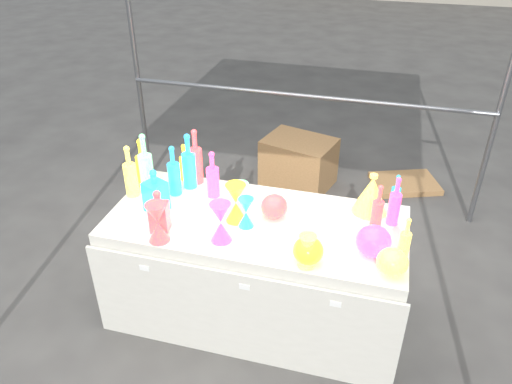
% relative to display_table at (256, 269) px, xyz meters
% --- Properties ---
extents(ground, '(80.00, 80.00, 0.00)m').
position_rel_display_table_xyz_m(ground, '(-0.00, 0.01, -0.37)').
color(ground, '#5D5A56').
rests_on(ground, ground).
extents(display_table, '(1.84, 0.83, 0.75)m').
position_rel_display_table_xyz_m(display_table, '(0.00, 0.00, 0.00)').
color(display_table, silver).
rests_on(display_table, ground).
extents(cardboard_box_closed, '(0.73, 0.61, 0.46)m').
position_rel_display_table_xyz_m(cardboard_box_closed, '(-0.06, 1.76, -0.14)').
color(cardboard_box_closed, '#B28150').
rests_on(cardboard_box_closed, ground).
extents(cardboard_box_flat, '(0.71, 0.61, 0.05)m').
position_rel_display_table_xyz_m(cardboard_box_flat, '(0.95, 1.97, -0.35)').
color(cardboard_box_flat, '#B28150').
rests_on(cardboard_box_flat, ground).
extents(bottle_0, '(0.07, 0.07, 0.26)m').
position_rel_display_table_xyz_m(bottle_0, '(-0.60, 0.36, 0.51)').
color(bottle_0, '#C03E12').
rests_on(bottle_0, display_table).
extents(bottle_1, '(0.09, 0.09, 0.35)m').
position_rel_display_table_xyz_m(bottle_1, '(-0.59, 0.17, 0.55)').
color(bottle_1, '#167C1F').
rests_on(bottle_1, display_table).
extents(bottle_2, '(0.10, 0.10, 0.39)m').
position_rel_display_table_xyz_m(bottle_2, '(-0.50, 0.34, 0.57)').
color(bottle_2, orange).
rests_on(bottle_2, display_table).
extents(bottle_3, '(0.10, 0.10, 0.32)m').
position_rel_display_table_xyz_m(bottle_3, '(-0.34, 0.21, 0.54)').
color(bottle_3, blue).
rests_on(bottle_3, display_table).
extents(bottle_4, '(0.10, 0.10, 0.36)m').
position_rel_display_table_xyz_m(bottle_4, '(-0.85, 0.08, 0.55)').
color(bottle_4, '#116A6C').
rests_on(bottle_4, display_table).
extents(bottle_5, '(0.09, 0.09, 0.41)m').
position_rel_display_table_xyz_m(bottle_5, '(-0.77, 0.15, 0.58)').
color(bottle_5, '#B8248C').
rests_on(bottle_5, display_table).
extents(bottle_6, '(0.11, 0.11, 0.34)m').
position_rel_display_table_xyz_m(bottle_6, '(-0.83, 0.21, 0.55)').
color(bottle_6, '#C03E12').
rests_on(bottle_6, display_table).
extents(bottle_7, '(0.11, 0.11, 0.39)m').
position_rel_display_table_xyz_m(bottle_7, '(-0.53, 0.27, 0.57)').
color(bottle_7, '#167C1F').
rests_on(bottle_7, display_table).
extents(decanter_1, '(0.12, 0.12, 0.26)m').
position_rel_display_table_xyz_m(decanter_1, '(-0.52, -0.22, 0.51)').
color(decanter_1, orange).
rests_on(decanter_1, display_table).
extents(decanter_2, '(0.16, 0.16, 0.29)m').
position_rel_display_table_xyz_m(decanter_2, '(-0.62, -0.04, 0.52)').
color(decanter_2, '#167C1F').
rests_on(decanter_2, display_table).
extents(hourglass_0, '(0.14, 0.14, 0.24)m').
position_rel_display_table_xyz_m(hourglass_0, '(-0.48, -0.33, 0.50)').
color(hourglass_0, orange).
rests_on(hourglass_0, display_table).
extents(hourglass_1, '(0.13, 0.13, 0.24)m').
position_rel_display_table_xyz_m(hourglass_1, '(-0.14, -0.23, 0.50)').
color(hourglass_1, blue).
rests_on(hourglass_1, display_table).
extents(hourglass_2, '(0.12, 0.12, 0.19)m').
position_rel_display_table_xyz_m(hourglass_2, '(0.37, -0.33, 0.47)').
color(hourglass_2, '#116A6C').
rests_on(hourglass_2, display_table).
extents(hourglass_3, '(0.10, 0.10, 0.21)m').
position_rel_display_table_xyz_m(hourglass_3, '(-0.11, 0.06, 0.48)').
color(hourglass_3, '#B8248C').
rests_on(hourglass_3, display_table).
extents(hourglass_4, '(0.13, 0.13, 0.25)m').
position_rel_display_table_xyz_m(hourglass_4, '(-0.12, -0.02, 0.50)').
color(hourglass_4, '#C03E12').
rests_on(hourglass_4, display_table).
extents(hourglass_5, '(0.11, 0.11, 0.19)m').
position_rel_display_table_xyz_m(hourglass_5, '(-0.04, -0.06, 0.47)').
color(hourglass_5, '#167C1F').
rests_on(hourglass_5, display_table).
extents(globe_0, '(0.21, 0.21, 0.13)m').
position_rel_display_table_xyz_m(globe_0, '(0.37, -0.29, 0.44)').
color(globe_0, '#C03E12').
rests_on(globe_0, display_table).
extents(globe_1, '(0.17, 0.17, 0.13)m').
position_rel_display_table_xyz_m(globe_1, '(0.80, -0.27, 0.44)').
color(globe_1, '#116A6C').
rests_on(globe_1, display_table).
extents(globe_2, '(0.21, 0.21, 0.13)m').
position_rel_display_table_xyz_m(globe_2, '(0.10, 0.08, 0.44)').
color(globe_2, orange).
rests_on(globe_2, display_table).
extents(globe_3, '(0.25, 0.25, 0.16)m').
position_rel_display_table_xyz_m(globe_3, '(0.70, -0.14, 0.45)').
color(globe_3, blue).
rests_on(globe_3, display_table).
extents(lampshade_3, '(0.27, 0.27, 0.26)m').
position_rel_display_table_xyz_m(lampshade_3, '(0.65, 0.29, 0.51)').
color(lampshade_3, '#116A6C').
rests_on(lampshade_3, display_table).
extents(bottle_8, '(0.08, 0.08, 0.25)m').
position_rel_display_table_xyz_m(bottle_8, '(0.80, 0.34, 0.50)').
color(bottle_8, '#167C1F').
rests_on(bottle_8, display_table).
extents(bottle_9, '(0.07, 0.07, 0.30)m').
position_rel_display_table_xyz_m(bottle_9, '(0.70, 0.10, 0.53)').
color(bottle_9, orange).
rests_on(bottle_9, display_table).
extents(bottle_10, '(0.09, 0.09, 0.32)m').
position_rel_display_table_xyz_m(bottle_10, '(0.79, 0.19, 0.53)').
color(bottle_10, blue).
rests_on(bottle_10, display_table).
extents(bottle_11, '(0.08, 0.08, 0.27)m').
position_rel_display_table_xyz_m(bottle_11, '(0.86, -0.14, 0.51)').
color(bottle_11, '#116A6C').
rests_on(bottle_11, display_table).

